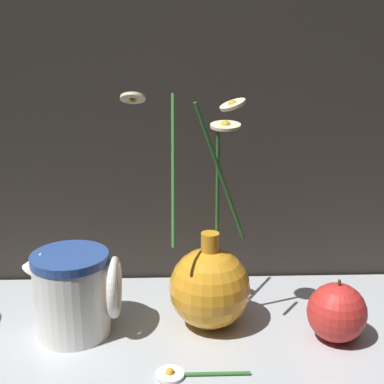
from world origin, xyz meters
TOP-DOWN VIEW (x-y plane):
  - ground_plane at (0.00, 0.00)m, footprint 6.00×6.00m
  - shelf at (0.00, 0.00)m, footprint 0.90×0.32m
  - vase_with_flowers at (0.04, 0.00)m, footprint 0.18×0.15m
  - ceramic_pitcher at (-0.15, -0.01)m, footprint 0.13×0.11m
  - orange_fruit at (0.21, -0.04)m, footprint 0.08×0.08m
  - loose_daisy at (-0.01, -0.12)m, footprint 0.12×0.04m

SIDE VIEW (x-z plane):
  - ground_plane at x=0.00m, z-range 0.00..0.00m
  - shelf at x=0.00m, z-range 0.00..0.01m
  - loose_daisy at x=-0.01m, z-range 0.01..0.02m
  - orange_fruit at x=0.21m, z-range 0.01..0.10m
  - vase_with_flowers at x=0.04m, z-range -0.09..0.25m
  - ceramic_pitcher at x=-0.15m, z-range 0.01..0.14m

